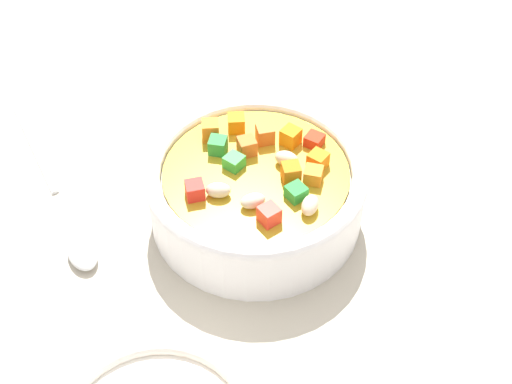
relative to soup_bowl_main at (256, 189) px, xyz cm
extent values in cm
cube|color=#BAB2A0|center=(0.00, 0.01, -4.02)|extent=(140.00, 140.00, 2.00)
cylinder|color=white|center=(0.00, 0.01, -0.74)|extent=(16.55, 16.55, 4.55)
torus|color=white|center=(0.00, 0.01, 1.91)|extent=(16.83, 16.83, 1.28)
cylinder|color=gold|center=(0.00, 0.01, 1.73)|extent=(14.08, 14.08, 0.40)
cube|color=orange|center=(4.70, 2.20, 2.70)|extent=(1.55, 1.55, 1.55)
cube|color=red|center=(-1.01, 4.94, 2.55)|extent=(1.38, 1.38, 1.24)
cube|color=green|center=(1.03, 1.41, 2.43)|extent=(1.80, 1.80, 1.01)
cube|color=orange|center=(3.04, -1.73, 2.62)|extent=(1.40, 1.40, 1.39)
cube|color=red|center=(1.44, -5.20, 2.39)|extent=(1.83, 1.83, 0.92)
cube|color=green|center=(-3.36, -1.92, 2.43)|extent=(1.63, 1.63, 1.01)
ellipsoid|color=beige|center=(-3.21, 1.30, 2.46)|extent=(1.18, 1.82, 1.06)
cube|color=orange|center=(4.99, 0.00, 2.59)|extent=(1.57, 1.57, 1.33)
ellipsoid|color=beige|center=(0.45, -2.40, 2.54)|extent=(2.07, 2.13, 1.22)
cube|color=orange|center=(-0.85, -4.58, 2.53)|extent=(1.80, 1.80, 1.21)
ellipsoid|color=beige|center=(-1.46, 3.34, 2.48)|extent=(1.72, 2.11, 1.11)
cube|color=red|center=(-4.90, 0.66, 2.58)|extent=(1.64, 1.64, 1.31)
cube|color=orange|center=(2.21, 0.25, 2.59)|extent=(1.32, 1.32, 1.32)
cube|color=green|center=(3.01, 2.09, 2.55)|extent=(1.76, 1.76, 1.25)
cube|color=orange|center=(-1.52, -2.19, 2.62)|extent=(1.45, 1.45, 1.38)
cube|color=orange|center=(2.14, -3.50, 2.63)|extent=(1.80, 1.80, 1.40)
cube|color=orange|center=(-2.18, -3.69, 2.51)|extent=(1.79, 1.79, 1.15)
ellipsoid|color=beige|center=(-4.89, -2.38, 2.51)|extent=(2.15, 2.03, 1.16)
cylinder|color=silver|center=(13.92, 16.15, -2.69)|extent=(13.20, 2.98, 0.66)
ellipsoid|color=silver|center=(0.49, 13.76, -2.49)|extent=(3.82, 2.68, 1.06)
camera|label=1|loc=(-34.29, 11.22, 37.97)|focal=47.92mm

